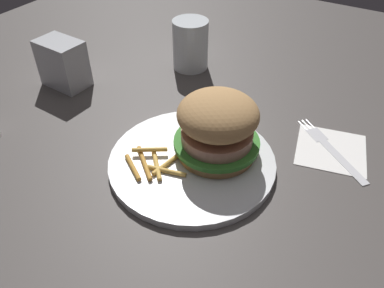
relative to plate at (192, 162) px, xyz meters
name	(u,v)px	position (x,y,z in m)	size (l,w,h in m)	color
ground_plane	(207,157)	(-0.03, 0.01, -0.01)	(1.60, 1.60, 0.00)	#47423F
plate	(192,162)	(0.00, 0.00, 0.00)	(0.26, 0.26, 0.01)	silver
sandwich	(217,126)	(-0.03, 0.02, 0.06)	(0.13, 0.13, 0.10)	tan
fries_pile	(152,163)	(0.04, -0.04, 0.01)	(0.08, 0.10, 0.01)	#E5B251
napkin	(331,149)	(-0.15, 0.18, -0.01)	(0.11, 0.11, 0.00)	white
fork	(331,148)	(-0.15, 0.18, 0.00)	(0.12, 0.15, 0.00)	silver
drink_glass	(190,48)	(-0.27, -0.17, 0.04)	(0.08, 0.08, 0.10)	silver
napkin_dispenser	(63,64)	(-0.07, -0.35, 0.04)	(0.09, 0.06, 0.09)	#B7BABF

